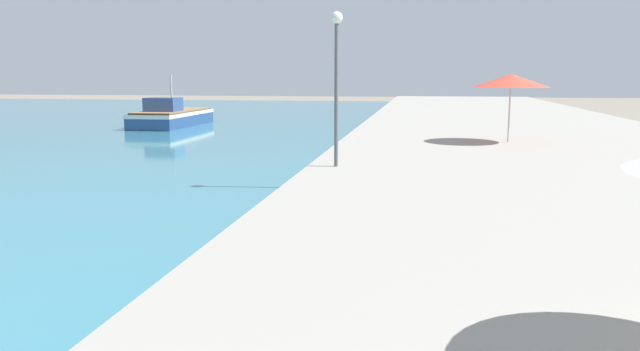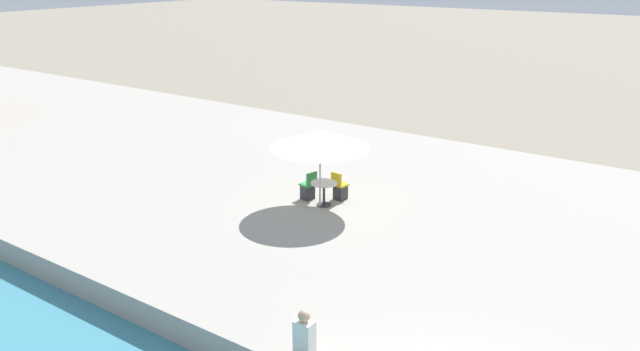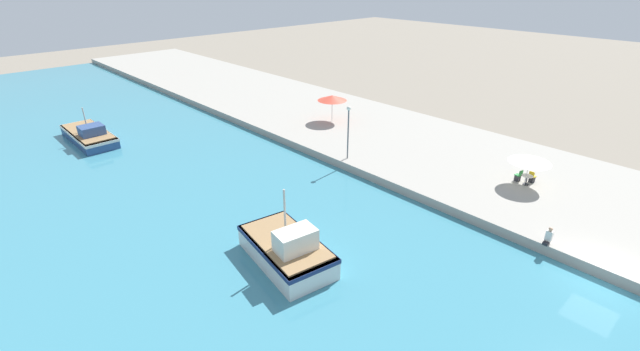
{
  "view_description": "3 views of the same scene",
  "coord_description": "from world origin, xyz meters",
  "px_view_note": "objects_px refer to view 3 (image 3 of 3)",
  "views": [
    {
      "loc": [
        3.48,
        1.31,
        3.47
      ],
      "look_at": [
        1.5,
        13.13,
        1.52
      ],
      "focal_mm": 35.0,
      "sensor_mm": 36.0,
      "label": 1
    },
    {
      "loc": [
        -7.59,
        -2.73,
        7.72
      ],
      "look_at": [
        6.79,
        7.26,
        1.72
      ],
      "focal_mm": 35.0,
      "sensor_mm": 36.0,
      "label": 2
    },
    {
      "loc": [
        -23.72,
        -2.88,
        15.21
      ],
      "look_at": [
        -4.0,
        18.0,
        1.32
      ],
      "focal_mm": 24.0,
      "sensor_mm": 36.0,
      "label": 3
    }
  ],
  "objects_px": {
    "fishing_boat_near": "(287,249)",
    "person_at_quay": "(549,236)",
    "cafe_umbrella_pink": "(530,159)",
    "cafe_chair_left": "(518,177)",
    "cafe_umbrella_white": "(332,98)",
    "fishing_boat_mid": "(89,135)",
    "cafe_chair_right": "(532,178)",
    "cafe_table": "(527,178)",
    "lamppost": "(348,123)"
  },
  "relations": [
    {
      "from": "cafe_umbrella_pink",
      "to": "cafe_chair_left",
      "type": "bearing_deg",
      "value": 64.62
    },
    {
      "from": "fishing_boat_near",
      "to": "lamppost",
      "type": "height_order",
      "value": "lamppost"
    },
    {
      "from": "cafe_umbrella_pink",
      "to": "cafe_umbrella_white",
      "type": "height_order",
      "value": "cafe_umbrella_white"
    },
    {
      "from": "fishing_boat_near",
      "to": "cafe_umbrella_white",
      "type": "height_order",
      "value": "fishing_boat_near"
    },
    {
      "from": "fishing_boat_mid",
      "to": "lamppost",
      "type": "bearing_deg",
      "value": -56.09
    },
    {
      "from": "fishing_boat_near",
      "to": "person_at_quay",
      "type": "relative_size",
      "value": 6.28
    },
    {
      "from": "cafe_umbrella_white",
      "to": "lamppost",
      "type": "relative_size",
      "value": 0.67
    },
    {
      "from": "cafe_chair_left",
      "to": "person_at_quay",
      "type": "relative_size",
      "value": 0.87
    },
    {
      "from": "cafe_table",
      "to": "cafe_chair_right",
      "type": "relative_size",
      "value": 0.88
    },
    {
      "from": "cafe_chair_right",
      "to": "person_at_quay",
      "type": "relative_size",
      "value": 0.87
    },
    {
      "from": "fishing_boat_mid",
      "to": "lamppost",
      "type": "distance_m",
      "value": 25.57
    },
    {
      "from": "cafe_table",
      "to": "cafe_chair_left",
      "type": "distance_m",
      "value": 0.75
    },
    {
      "from": "fishing_boat_near",
      "to": "cafe_table",
      "type": "relative_size",
      "value": 8.25
    },
    {
      "from": "fishing_boat_near",
      "to": "person_at_quay",
      "type": "height_order",
      "value": "fishing_boat_near"
    },
    {
      "from": "cafe_umbrella_white",
      "to": "lamppost",
      "type": "bearing_deg",
      "value": -127.19
    },
    {
      "from": "fishing_boat_near",
      "to": "cafe_umbrella_pink",
      "type": "distance_m",
      "value": 19.11
    },
    {
      "from": "fishing_boat_mid",
      "to": "cafe_table",
      "type": "distance_m",
      "value": 39.24
    },
    {
      "from": "person_at_quay",
      "to": "cafe_chair_left",
      "type": "bearing_deg",
      "value": 35.19
    },
    {
      "from": "cafe_table",
      "to": "lamppost",
      "type": "distance_m",
      "value": 14.17
    },
    {
      "from": "lamppost",
      "to": "cafe_chair_right",
      "type": "bearing_deg",
      "value": -61.79
    },
    {
      "from": "cafe_table",
      "to": "cafe_chair_right",
      "type": "distance_m",
      "value": 0.75
    },
    {
      "from": "cafe_chair_left",
      "to": "person_at_quay",
      "type": "bearing_deg",
      "value": -132.29
    },
    {
      "from": "cafe_umbrella_pink",
      "to": "cafe_umbrella_white",
      "type": "xyz_separation_m",
      "value": [
        0.1,
        20.44,
        0.38
      ]
    },
    {
      "from": "fishing_boat_mid",
      "to": "person_at_quay",
      "type": "bearing_deg",
      "value": -70.15
    },
    {
      "from": "fishing_boat_mid",
      "to": "cafe_table",
      "type": "bearing_deg",
      "value": -58.9
    },
    {
      "from": "fishing_boat_near",
      "to": "cafe_table",
      "type": "height_order",
      "value": "fishing_boat_near"
    },
    {
      "from": "fishing_boat_near",
      "to": "cafe_chair_right",
      "type": "xyz_separation_m",
      "value": [
        19.05,
        -5.77,
        0.09
      ]
    },
    {
      "from": "fishing_boat_near",
      "to": "cafe_umbrella_white",
      "type": "xyz_separation_m",
      "value": [
        18.27,
        14.81,
        2.26
      ]
    },
    {
      "from": "fishing_boat_near",
      "to": "lamppost",
      "type": "relative_size",
      "value": 1.45
    },
    {
      "from": "cafe_umbrella_white",
      "to": "person_at_quay",
      "type": "bearing_deg",
      "value": -105.03
    },
    {
      "from": "cafe_umbrella_white",
      "to": "fishing_boat_mid",
      "type": "bearing_deg",
      "value": 146.77
    },
    {
      "from": "fishing_boat_mid",
      "to": "person_at_quay",
      "type": "height_order",
      "value": "fishing_boat_mid"
    },
    {
      "from": "fishing_boat_mid",
      "to": "cafe_chair_right",
      "type": "distance_m",
      "value": 39.7
    },
    {
      "from": "cafe_umbrella_white",
      "to": "cafe_chair_left",
      "type": "distance_m",
      "value": 19.89
    },
    {
      "from": "fishing_boat_mid",
      "to": "cafe_chair_right",
      "type": "relative_size",
      "value": 8.84
    },
    {
      "from": "lamppost",
      "to": "cafe_umbrella_white",
      "type": "bearing_deg",
      "value": 52.81
    },
    {
      "from": "fishing_boat_near",
      "to": "lamppost",
      "type": "xyz_separation_m",
      "value": [
        12.26,
        6.89,
        2.85
      ]
    },
    {
      "from": "cafe_chair_left",
      "to": "person_at_quay",
      "type": "height_order",
      "value": "person_at_quay"
    },
    {
      "from": "cafe_table",
      "to": "person_at_quay",
      "type": "xyz_separation_m",
      "value": [
        -6.66,
        -4.1,
        -0.07
      ]
    },
    {
      "from": "cafe_umbrella_white",
      "to": "cafe_table",
      "type": "relative_size",
      "value": 3.8
    },
    {
      "from": "fishing_boat_near",
      "to": "cafe_chair_left",
      "type": "height_order",
      "value": "fishing_boat_near"
    },
    {
      "from": "cafe_chair_right",
      "to": "cafe_umbrella_pink",
      "type": "bearing_deg",
      "value": -90.49
    },
    {
      "from": "lamppost",
      "to": "fishing_boat_near",
      "type": "bearing_deg",
      "value": -150.67
    },
    {
      "from": "fishing_boat_mid",
      "to": "cafe_umbrella_pink",
      "type": "height_order",
      "value": "fishing_boat_mid"
    },
    {
      "from": "fishing_boat_near",
      "to": "cafe_chair_right",
      "type": "bearing_deg",
      "value": -7.49
    },
    {
      "from": "cafe_chair_left",
      "to": "lamppost",
      "type": "height_order",
      "value": "lamppost"
    },
    {
      "from": "person_at_quay",
      "to": "lamppost",
      "type": "bearing_deg",
      "value": 87.99
    },
    {
      "from": "fishing_boat_mid",
      "to": "cafe_umbrella_pink",
      "type": "relative_size",
      "value": 2.69
    },
    {
      "from": "fishing_boat_mid",
      "to": "cafe_table",
      "type": "height_order",
      "value": "fishing_boat_mid"
    },
    {
      "from": "cafe_umbrella_pink",
      "to": "cafe_chair_right",
      "type": "xyz_separation_m",
      "value": [
        0.88,
        -0.14,
        -1.8
      ]
    }
  ]
}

